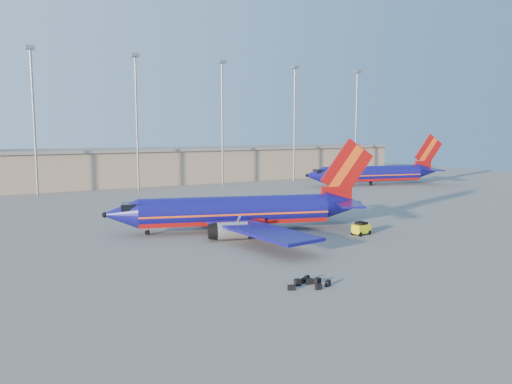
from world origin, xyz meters
The scene contains 7 objects.
ground centered at (0.00, 0.00, 0.00)m, with size 220.00×220.00×0.00m, color slate.
terminal_building centered at (10.00, 58.00, 4.32)m, with size 122.00×16.00×8.50m.
light_mast_row centered at (5.00, 46.00, 17.55)m, with size 101.60×1.60×28.65m.
aircraft_main centered at (-6.27, -3.97, 2.50)m, with size 33.56×31.77×11.71m.
aircraft_second centered at (45.78, 28.33, 2.74)m, with size 34.77×15.57×11.94m.
baggage_tug centered at (5.42, -13.29, 0.84)m, with size 2.42×1.69×1.61m.
luggage_pile centered at (-11.78, -26.63, 0.23)m, with size 3.87×2.63×0.54m.
Camera 1 is at (-35.11, -59.19, 12.65)m, focal length 35.00 mm.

